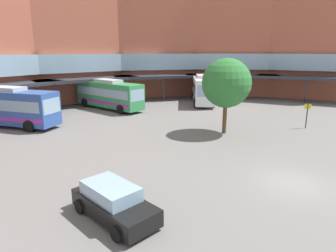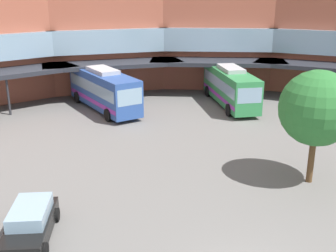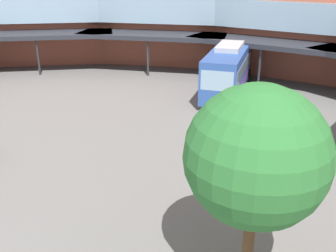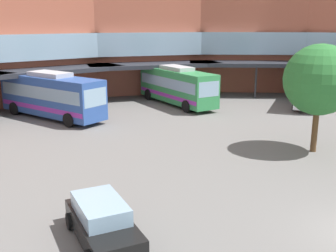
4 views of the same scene
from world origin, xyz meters
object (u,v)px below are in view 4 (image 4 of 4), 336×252
bus_0 (177,85)px  bus_3 (311,84)px  parked_car (102,222)px  plaza_tree (319,80)px  bus_1 (52,95)px

bus_0 → bus_3: 13.04m
parked_car → plaza_tree: plaza_tree is taller
bus_0 → parked_car: size_ratio=2.36×
bus_0 → parked_car: (-14.65, -20.99, -1.15)m
bus_0 → parked_car: bus_0 is taller
bus_0 → plaza_tree: plaza_tree is taller
bus_1 → bus_3: 24.26m
bus_1 → plaza_tree: size_ratio=1.59×
bus_1 → bus_3: size_ratio=1.14×
bus_1 → parked_car: size_ratio=2.37×
bus_0 → bus_3: size_ratio=1.13×
bus_3 → plaza_tree: bearing=3.1°
bus_1 → parked_car: (-2.69, -20.85, -1.21)m
bus_1 → bus_3: bearing=50.3°
bus_3 → parked_car: (-26.25, -15.05, -1.25)m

